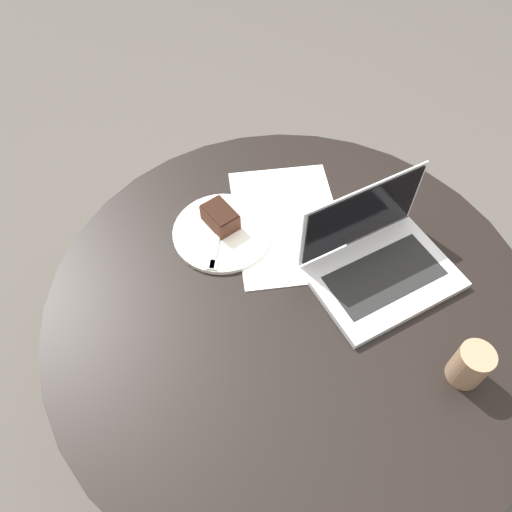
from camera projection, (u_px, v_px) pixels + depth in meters
ground_plane at (280, 409)px, 1.78m from camera, size 12.00×12.00×0.00m
dining_table at (289, 330)px, 1.28m from camera, size 1.15×1.15×0.76m
paper_document at (287, 222)px, 1.29m from camera, size 0.41×0.30×0.00m
plate at (223, 232)px, 1.27m from camera, size 0.25×0.25×0.01m
cake_slice at (220, 217)px, 1.25m from camera, size 0.11×0.09×0.05m
fork at (216, 247)px, 1.23m from camera, size 0.17×0.08×0.00m
coffee_glass at (470, 365)px, 1.01m from camera, size 0.07×0.07×0.10m
laptop at (379, 262)px, 1.18m from camera, size 0.32×0.38×0.21m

